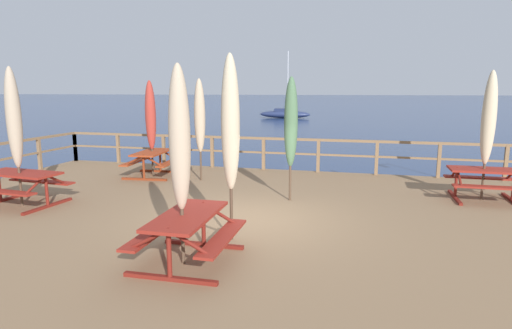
{
  "coord_description": "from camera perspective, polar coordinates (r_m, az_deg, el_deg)",
  "views": [
    {
      "loc": [
        2.25,
        -8.04,
        3.25
      ],
      "look_at": [
        0.0,
        0.84,
        1.63
      ],
      "focal_mm": 29.57,
      "sensor_mm": 36.0,
      "label": 1
    }
  ],
  "objects": [
    {
      "name": "picnic_table_front_right",
      "position": [
        6.58,
        -9.22,
        -8.41
      ],
      "size": [
        1.43,
        1.74,
        0.78
      ],
      "color": "maroon",
      "rests_on": "wooden_deck"
    },
    {
      "name": "picnic_table_mid_right",
      "position": [
        11.09,
        -29.12,
        -1.99
      ],
      "size": [
        1.91,
        1.55,
        0.78
      ],
      "color": "maroon",
      "rests_on": "wooden_deck"
    },
    {
      "name": "patio_umbrella_tall_mid_left",
      "position": [
        13.28,
        -14.08,
        6.42
      ],
      "size": [
        0.32,
        0.32,
        2.92
      ],
      "color": "#4C3828",
      "rests_on": "wooden_deck"
    },
    {
      "name": "picnic_table_back_left",
      "position": [
        13.35,
        -13.87,
        0.79
      ],
      "size": [
        1.54,
        1.75,
        0.78
      ],
      "color": "#993819",
      "rests_on": "wooden_deck"
    },
    {
      "name": "patio_umbrella_short_mid",
      "position": [
        6.26,
        -10.29,
        3.36
      ],
      "size": [
        0.32,
        0.32,
        3.01
      ],
      "color": "#4C3828",
      "rests_on": "wooden_deck"
    },
    {
      "name": "patio_umbrella_short_back",
      "position": [
        10.84,
        -29.94,
        5.4
      ],
      "size": [
        0.32,
        0.32,
        3.14
      ],
      "color": "#4C3828",
      "rests_on": "wooden_deck"
    },
    {
      "name": "picnic_table_front_left",
      "position": [
        11.5,
        28.57,
        -1.6
      ],
      "size": [
        1.62,
        1.4,
        0.78
      ],
      "color": "maroon",
      "rests_on": "wooden_deck"
    },
    {
      "name": "sailboat_distant",
      "position": [
        50.39,
        3.91,
        6.86
      ],
      "size": [
        6.01,
        1.7,
        7.72
      ],
      "color": "navy",
      "rests_on": "ground"
    },
    {
      "name": "railing_waterside_far",
      "position": [
        13.81,
        4.7,
        2.2
      ],
      "size": [
        16.42,
        0.1,
        1.09
      ],
      "color": "brown",
      "rests_on": "wooden_deck"
    },
    {
      "name": "patio_umbrella_short_front",
      "position": [
        11.34,
        28.97,
        5.44
      ],
      "size": [
        0.32,
        0.32,
        3.08
      ],
      "color": "#4C3828",
      "rests_on": "wooden_deck"
    },
    {
      "name": "wooden_deck",
      "position": [
        8.85,
        -1.35,
        -9.34
      ],
      "size": [
        16.62,
        11.21,
        0.63
      ],
      "primitive_type": "cube",
      "color": "#846647",
      "rests_on": "ground"
    },
    {
      "name": "ground_plane",
      "position": [
        8.96,
        -1.34,
        -11.25
      ],
      "size": [
        600.0,
        600.0,
        0.0
      ],
      "primitive_type": "plane",
      "color": "navy"
    },
    {
      "name": "patio_umbrella_tall_back_right",
      "position": [
        7.18,
        -3.47,
        5.49
      ],
      "size": [
        0.32,
        0.32,
        3.23
      ],
      "color": "#4C3828",
      "rests_on": "wooden_deck"
    },
    {
      "name": "patio_umbrella_tall_front",
      "position": [
        9.93,
        4.75,
        5.64
      ],
      "size": [
        0.32,
        0.32,
        2.94
      ],
      "color": "#4C3828",
      "rests_on": "wooden_deck"
    },
    {
      "name": "patio_umbrella_tall_back_left",
      "position": [
        12.3,
        -7.62,
        6.48
      ],
      "size": [
        0.32,
        0.32,
        2.96
      ],
      "color": "#4C3828",
      "rests_on": "wooden_deck"
    }
  ]
}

